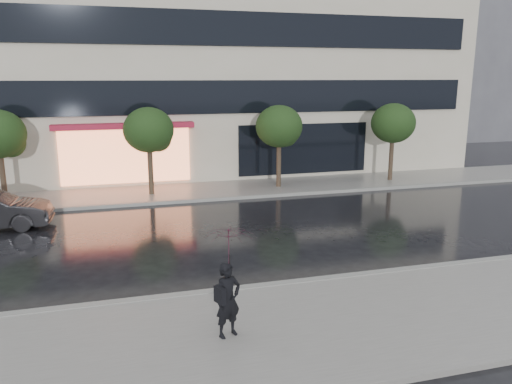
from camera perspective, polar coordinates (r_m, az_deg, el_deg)
name	(u,v)px	position (r m, az deg, el deg)	size (l,w,h in m)	color
ground	(287,271)	(14.05, 3.57, -9.02)	(120.00, 120.00, 0.00)	black
sidewalk_near	(336,324)	(11.29, 9.13, -14.64)	(60.00, 4.50, 0.12)	slate
sidewalk_far	(216,190)	(23.53, -4.57, 0.22)	(60.00, 3.50, 0.12)	slate
curb_near	(300,283)	(13.16, 5.02, -10.30)	(60.00, 0.25, 0.14)	gray
curb_far	(224,198)	(21.86, -3.69, -0.74)	(60.00, 0.25, 0.14)	gray
office_building	(188,10)	(30.79, -7.82, 19.91)	(30.00, 12.76, 18.00)	beige
bg_building_right	(460,46)	(50.49, 22.24, 15.23)	(12.00, 12.00, 16.00)	#4C4C54
tree_far_west	(0,136)	(22.92, -27.22, 5.73)	(2.20, 2.20, 3.99)	#33261C
tree_mid_west	(150,132)	(22.48, -12.02, 6.77)	(2.20, 2.20, 3.99)	#33261C
tree_mid_east	(280,128)	(23.62, 2.77, 7.33)	(2.20, 2.20, 3.99)	#33261C
tree_far_east	(394,125)	(26.12, 15.48, 7.43)	(2.20, 2.20, 3.99)	#33261C
pedestrian_with_umbrella	(229,264)	(9.98, -3.10, -8.21)	(1.26, 1.27, 2.29)	black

